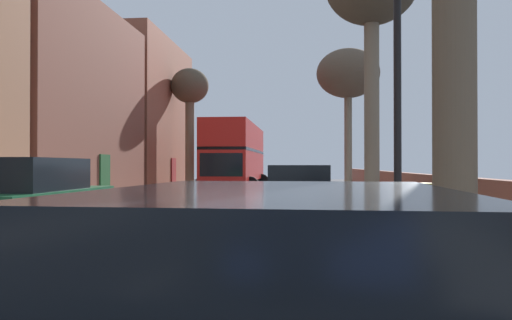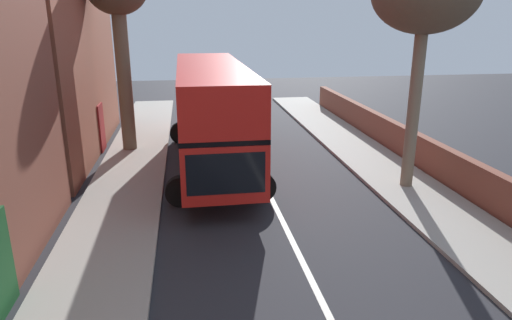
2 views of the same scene
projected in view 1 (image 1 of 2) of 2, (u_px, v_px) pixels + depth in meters
The scene contains 13 objects.
ground_plane at pixel (225, 215), 16.44m from camera, with size 84.00×84.00×0.00m, color #28282D.
road_centre_line at pixel (225, 215), 16.44m from camera, with size 0.16×54.00×0.01m, color silver.
sidewalk_left at pixel (79, 212), 16.93m from camera, with size 2.60×60.00×0.12m, color #9E998E.
sidewalk_right at pixel (379, 215), 15.96m from camera, with size 2.60×60.00×0.12m, color #9E998E.
boundary_wall_right at pixel (430, 196), 15.81m from camera, with size 0.36×54.00×1.32m, color brown.
double_decker_bus at pixel (236, 153), 31.39m from camera, with size 3.61×11.41×4.06m.
parked_car_black_right_0 at pixel (282, 305), 2.69m from camera, with size 2.66×4.39×1.50m.
parked_car_green_left_1 at pixel (26, 200), 9.33m from camera, with size 2.50×4.04×1.74m.
parked_car_black_right_3 at pixel (302, 189), 14.70m from camera, with size 2.62×4.54×1.62m.
street_tree_left_0 at pixel (190, 93), 34.61m from camera, with size 2.56×2.56×8.08m.
street_tree_right_1 at pixel (348, 75), 27.35m from camera, with size 3.38×3.38×7.76m.
lamppost_right at pixel (397, 46), 9.39m from camera, with size 0.32×0.32×6.31m.
litter_bin_right at pixel (421, 206), 11.98m from camera, with size 0.55×0.55×1.07m.
Camera 1 is at (2.63, -16.28, 1.61)m, focal length 35.77 mm.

